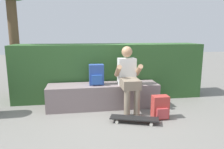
{
  "coord_description": "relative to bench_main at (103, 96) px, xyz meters",
  "views": [
    {
      "loc": [
        -0.46,
        -3.68,
        1.46
      ],
      "look_at": [
        0.19,
        0.44,
        0.65
      ],
      "focal_mm": 33.79,
      "sensor_mm": 36.0,
      "label": 1
    }
  ],
  "objects": [
    {
      "name": "bench_main",
      "position": [
        0.0,
        0.0,
        0.0
      ],
      "size": [
        2.19,
        0.52,
        0.47
      ],
      "color": "gray",
      "rests_on": "ground"
    },
    {
      "name": "backpack_on_bench",
      "position": [
        -0.13,
        -0.01,
        0.43
      ],
      "size": [
        0.28,
        0.23,
        0.4
      ],
      "color": "#2D4C99",
      "rests_on": "bench_main"
    },
    {
      "name": "ground_plane",
      "position": [
        0.0,
        -0.37,
        -0.24
      ],
      "size": [
        24.0,
        24.0,
        0.0
      ],
      "primitive_type": "plane",
      "color": "slate"
    },
    {
      "name": "skateboard_near_person",
      "position": [
        0.42,
        -0.85,
        -0.16
      ],
      "size": [
        0.82,
        0.45,
        0.09
      ],
      "color": "black",
      "rests_on": "ground"
    },
    {
      "name": "backpack_on_ground",
      "position": [
        0.92,
        -0.72,
        -0.04
      ],
      "size": [
        0.28,
        0.23,
        0.4
      ],
      "color": "#B23833",
      "rests_on": "ground"
    },
    {
      "name": "person_skater",
      "position": [
        0.45,
        -0.22,
        0.43
      ],
      "size": [
        0.49,
        0.62,
        1.22
      ],
      "color": "white",
      "rests_on": "ground"
    },
    {
      "name": "hedge_row",
      "position": [
        0.21,
        0.69,
        0.38
      ],
      "size": [
        4.18,
        0.76,
        1.23
      ],
      "color": "#30582A",
      "rests_on": "ground"
    }
  ]
}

